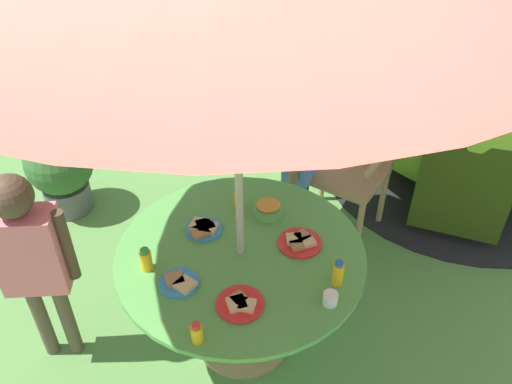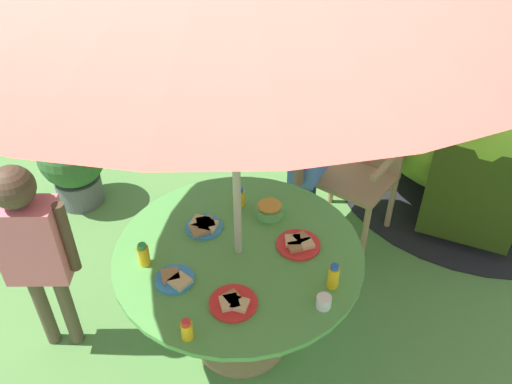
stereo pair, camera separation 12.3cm
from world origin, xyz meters
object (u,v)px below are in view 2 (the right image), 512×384
Objects in this scene: juice_bottle_near_left at (333,277)px; juice_bottle_far_right at (240,198)px; plate_mid_right at (204,226)px; juice_bottle_far_left at (144,255)px; juice_bottle_near_right at (187,330)px; wooden_chair at (359,161)px; child_in_pink_shirt at (32,242)px; plate_back_edge at (175,279)px; cup_near at (324,302)px; snack_bowl at (270,209)px; plate_front_edge at (233,303)px; child_in_blue_shirt at (311,144)px; potted_plant at (73,162)px; garden_table at (239,277)px; dome_tent at (499,90)px.

juice_bottle_far_right is at bearing 153.55° from juice_bottle_near_left.
plate_mid_right is 1.58× the size of juice_bottle_far_left.
juice_bottle_near_right is at bearing -75.81° from juice_bottle_far_right.
child_in_pink_shirt is (-1.10, -1.70, 0.23)m from wooden_chair.
juice_bottle_near_right reaches higher than plate_back_edge.
juice_bottle_far_right reaches higher than cup_near.
juice_bottle_far_right is 0.79m from cup_near.
cup_near is (0.44, 0.41, -0.02)m from juice_bottle_near_right.
plate_mid_right is 1.49× the size of juice_bottle_near_left.
snack_bowl is at bearing 44.85° from plate_mid_right.
plate_front_edge is at bearing -139.52° from juice_bottle_near_left.
plate_mid_right is at bearing 164.77° from cup_near.
child_in_blue_shirt is 0.66m from juice_bottle_far_right.
potted_plant is at bearing 100.14° from child_in_pink_shirt.
juice_bottle_far_right reaches higher than plate_back_edge.
plate_mid_right is at bearing 135.72° from plate_front_edge.
plate_mid_right is 0.36m from juice_bottle_far_left.
juice_bottle_near_right is 0.60m from cup_near.
garden_table is 5.72× the size of plate_front_edge.
dome_tent reaches higher than child_in_blue_shirt.
child_in_blue_shirt is at bearing 31.14° from child_in_pink_shirt.
juice_bottle_far_right is at bearing 19.55° from child_in_pink_shirt.
dome_tent is 2.13m from juice_bottle_far_right.
child_in_pink_shirt reaches higher than juice_bottle_near_right.
plate_front_edge is 0.69m from juice_bottle_far_right.
wooden_chair is at bearing 76.05° from plate_back_edge.
wooden_chair is 0.77× the size of child_in_pink_shirt.
plate_back_edge is 0.20m from juice_bottle_far_left.
child_in_pink_shirt reaches higher than garden_table.
wooden_chair is at bearing 87.05° from plate_front_edge.
plate_front_edge is (1.79, -0.86, 0.35)m from potted_plant.
juice_bottle_near_left is 0.69m from juice_bottle_near_right.
plate_back_edge is at bearing -179.98° from plate_front_edge.
dome_tent reaches higher than snack_bowl.
plate_front_edge is at bearing -78.58° from snack_bowl.
dome_tent is at bearing 141.29° from child_in_blue_shirt.
snack_bowl is 0.70m from juice_bottle_far_left.
plate_mid_right is (-0.25, -0.25, -0.02)m from snack_bowl.
juice_bottle_near_left is at bearing 40.48° from plate_front_edge.
dome_tent is at bearing 61.24° from plate_mid_right.
juice_bottle_far_left is at bearing -162.12° from juice_bottle_near_left.
child_in_pink_shirt reaches higher than plate_mid_right.
snack_bowl is 0.69× the size of plate_front_edge.
dome_tent is at bearing 67.08° from garden_table.
child_in_blue_shirt reaches higher than juice_bottle_near_right.
plate_back_edge is at bearing -106.20° from snack_bowl.
juice_bottle_near_left is 1.99× the size of cup_near.
child_in_blue_shirt is (-0.93, -1.20, -0.03)m from dome_tent.
potted_plant is 9.66× the size of cup_near.
child_in_pink_shirt is at bearing -166.87° from cup_near.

